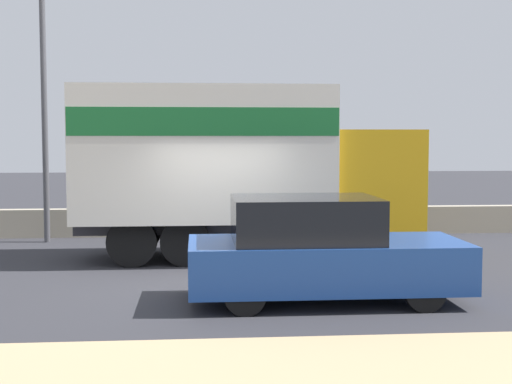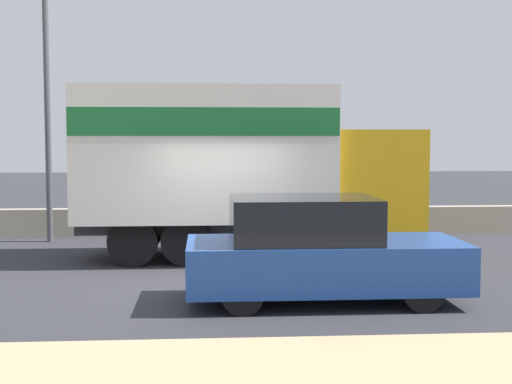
% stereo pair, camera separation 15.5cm
% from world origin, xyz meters
% --- Properties ---
extents(ground_plane, '(80.00, 80.00, 0.00)m').
position_xyz_m(ground_plane, '(0.00, 0.00, 0.00)').
color(ground_plane, '#2D2D33').
extents(stone_wall_backdrop, '(60.00, 0.35, 0.70)m').
position_xyz_m(stone_wall_backdrop, '(0.00, 6.27, 0.35)').
color(stone_wall_backdrop, '#A39984').
rests_on(stone_wall_backdrop, ground_plane).
extents(street_lamp, '(0.56, 0.28, 7.93)m').
position_xyz_m(street_lamp, '(-4.02, 5.40, 4.53)').
color(street_lamp, '#4C4C51').
rests_on(street_lamp, ground_plane).
extents(box_truck, '(6.93, 2.55, 3.50)m').
position_xyz_m(box_truck, '(0.27, 2.83, 2.05)').
color(box_truck, gold).
rests_on(box_truck, ground_plane).
extents(car_hatchback, '(4.15, 1.77, 1.60)m').
position_xyz_m(car_hatchback, '(1.40, -1.24, 0.77)').
color(car_hatchback, navy).
rests_on(car_hatchback, ground_plane).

